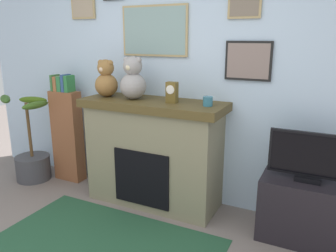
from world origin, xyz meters
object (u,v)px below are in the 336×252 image
television (310,158)px  teddy_bear_brown (106,80)px  potted_plant (32,157)px  candle_jar (208,101)px  bookshelf (67,132)px  fireplace (154,152)px  teddy_bear_tan (133,80)px  mantel_clock (172,92)px  tv_stand (304,210)px

television → teddy_bear_brown: teddy_bear_brown is taller
potted_plant → candle_jar: candle_jar is taller
teddy_bear_brown → bookshelf: bearing=173.7°
fireplace → television: 1.47m
teddy_bear_tan → teddy_bear_brown: bearing=180.0°
potted_plant → bookshelf: bearing=28.0°
potted_plant → teddy_bear_brown: size_ratio=2.76×
candle_jar → mantel_clock: size_ratio=0.45×
television → mantel_clock: mantel_clock is taller
bookshelf → television: bookshelf is taller
fireplace → bookshelf: 1.19m
fireplace → potted_plant: size_ratio=1.38×
bookshelf → candle_jar: bearing=-2.3°
bookshelf → teddy_bear_tan: bearing=-4.2°
television → mantel_clock: (-1.24, 0.03, 0.43)m
tv_stand → candle_jar: (-0.89, 0.03, 0.85)m
fireplace → mantel_clock: bearing=-5.1°
bookshelf → teddy_bear_tan: size_ratio=3.03×
candle_jar → tv_stand: bearing=-1.8°
teddy_bear_brown → television: bearing=-0.8°
mantel_clock → teddy_bear_tan: teddy_bear_tan is taller
candle_jar → teddy_bear_tan: bearing=-180.0°
television → mantel_clock: 1.32m
bookshelf → teddy_bear_tan: teddy_bear_tan is taller
tv_stand → teddy_bear_tan: size_ratio=1.70×
fireplace → bookshelf: bookshelf is taller
fireplace → television: fireplace is taller
fireplace → teddy_bear_brown: (-0.54, -0.02, 0.70)m
fireplace → tv_stand: fireplace is taller
candle_jar → teddy_bear_tan: 0.79m
fireplace → mantel_clock: 0.67m
candle_jar → mantel_clock: bearing=-179.8°
bookshelf → potted_plant: 0.54m
bookshelf → candle_jar: 1.84m
tv_stand → teddy_bear_tan: teddy_bear_tan is taller
bookshelf → tv_stand: bookshelf is taller
potted_plant → mantel_clock: mantel_clock is taller
television → teddy_bear_tan: teddy_bear_tan is taller
candle_jar → fireplace: bearing=178.2°
bookshelf → potted_plant: bearing=-152.0°
television → teddy_bear_brown: bearing=179.2°
teddy_bear_tan → fireplace: bearing=4.9°
tv_stand → candle_jar: candle_jar is taller
teddy_bear_brown → teddy_bear_tan: size_ratio=0.90×
television → teddy_bear_brown: (-1.99, 0.03, 0.51)m
bookshelf → television: size_ratio=1.97×
television → teddy_bear_tan: 1.75m
bookshelf → teddy_bear_brown: 0.93m
fireplace → tv_stand: bearing=-1.8°
fireplace → teddy_bear_tan: teddy_bear_tan is taller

